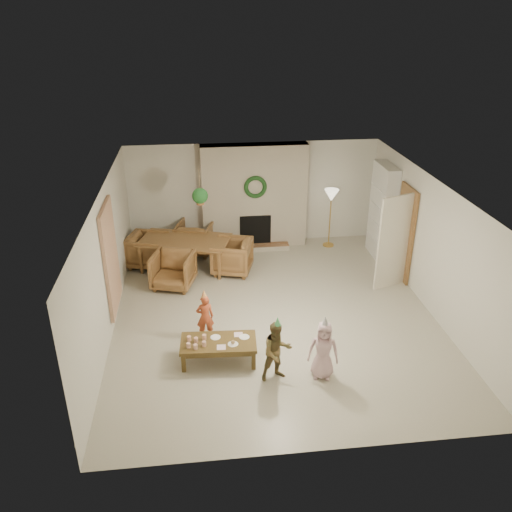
{
  "coord_description": "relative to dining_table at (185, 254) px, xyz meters",
  "views": [
    {
      "loc": [
        -1.35,
        -8.52,
        5.32
      ],
      "look_at": [
        -0.3,
        0.4,
        1.05
      ],
      "focal_mm": 36.66,
      "sensor_mm": 36.0,
      "label": 1
    }
  ],
  "objects": [
    {
      "name": "coffee_table_top",
      "position": [
        0.57,
        -3.51,
        0.01
      ],
      "size": [
        1.27,
        0.69,
        0.06
      ],
      "primitive_type": "cube",
      "rotation": [
        0.0,
        0.0,
        -0.06
      ],
      "color": "brown",
      "rests_on": "floor"
    },
    {
      "name": "napkin_left",
      "position": [
        0.6,
        -3.69,
        0.04
      ],
      "size": [
        0.15,
        0.15,
        0.01
      ],
      "primitive_type": "cube",
      "rotation": [
        0.0,
        0.0,
        -0.06
      ],
      "color": "#E6A9C2",
      "rests_on": "coffee_table_top"
    },
    {
      "name": "floor",
      "position": [
        1.7,
        -2.15,
        -0.34
      ],
      "size": [
        7.0,
        7.0,
        0.0
      ],
      "primitive_type": "plane",
      "color": "#B7B29E",
      "rests_on": "ground"
    },
    {
      "name": "cup_c",
      "position": [
        0.19,
        -3.68,
        0.08
      ],
      "size": [
        0.07,
        0.07,
        0.09
      ],
      "primitive_type": "cylinder",
      "rotation": [
        0.0,
        0.0,
        -0.06
      ],
      "color": "white",
      "rests_on": "coffee_table_top"
    },
    {
      "name": "floor_lamp_post",
      "position": [
        3.51,
        0.85,
        0.33
      ],
      "size": [
        0.03,
        0.03,
        1.3
      ],
      "primitive_type": "cylinder",
      "color": "gold",
      "rests_on": "floor"
    },
    {
      "name": "dining_chair_right",
      "position": [
        1.03,
        -0.3,
        0.04
      ],
      "size": [
        1.03,
        1.01,
        0.76
      ],
      "primitive_type": "imported",
      "rotation": [
        0.0,
        0.0,
        -1.85
      ],
      "color": "brown",
      "rests_on": "floor"
    },
    {
      "name": "coffee_leg_fr",
      "position": [
        1.11,
        -3.8,
        -0.18
      ],
      "size": [
        0.07,
        0.07,
        0.32
      ],
      "primitive_type": "cube",
      "rotation": [
        0.0,
        0.0,
        -0.06
      ],
      "color": "brown",
      "rests_on": "floor"
    },
    {
      "name": "child_plaid",
      "position": [
        1.45,
        -4.07,
        0.16
      ],
      "size": [
        0.57,
        0.49,
        1.01
      ],
      "primitive_type": "imported",
      "rotation": [
        0.0,
        0.0,
        0.23
      ],
      "color": "brown",
      "rests_on": "floor"
    },
    {
      "name": "dining_table",
      "position": [
        0.0,
        0.0,
        0.0
      ],
      "size": [
        2.18,
        1.59,
        0.69
      ],
      "primitive_type": "imported",
      "rotation": [
        0.0,
        0.0,
        -0.28
      ],
      "color": "brown",
      "rests_on": "floor"
    },
    {
      "name": "coffee_leg_fl",
      "position": [
        -0.01,
        -3.74,
        -0.18
      ],
      "size": [
        0.07,
        0.07,
        0.32
      ],
      "primitive_type": "cube",
      "rotation": [
        0.0,
        0.0,
        -0.06
      ],
      "color": "brown",
      "rests_on": "floor"
    },
    {
      "name": "hanging_plant_pot",
      "position": [
        0.4,
        -0.65,
        1.46
      ],
      "size": [
        0.16,
        0.16,
        0.12
      ],
      "primitive_type": "cylinder",
      "color": "brown",
      "rests_on": "hanging_plant_cord"
    },
    {
      "name": "fireplace_firebox",
      "position": [
        1.7,
        0.97,
        0.11
      ],
      "size": [
        0.75,
        0.12,
        0.75
      ],
      "primitive_type": "cube",
      "color": "black",
      "rests_on": "floor"
    },
    {
      "name": "bookshelf_carcass",
      "position": [
        4.54,
        0.15,
        0.76
      ],
      "size": [
        0.3,
        1.0,
        2.2
      ],
      "primitive_type": "cube",
      "color": "white",
      "rests_on": "floor"
    },
    {
      "name": "dining_chair_far",
      "position": [
        0.24,
        0.82,
        0.04
      ],
      "size": [
        1.01,
        1.03,
        0.76
      ],
      "primitive_type": "imported",
      "rotation": [
        0.0,
        0.0,
        2.86
      ],
      "color": "brown",
      "rests_on": "floor"
    },
    {
      "name": "coffee_leg_bl",
      "position": [
        0.02,
        -3.23,
        -0.18
      ],
      "size": [
        0.07,
        0.07,
        0.32
      ],
      "primitive_type": "cube",
      "rotation": [
        0.0,
        0.0,
        -0.06
      ],
      "color": "brown",
      "rests_on": "floor"
    },
    {
      "name": "wall_back",
      "position": [
        1.7,
        1.35,
        0.91
      ],
      "size": [
        7.0,
        0.0,
        7.0
      ],
      "primitive_type": "plane",
      "rotation": [
        1.57,
        0.0,
        0.0
      ],
      "color": "silver",
      "rests_on": "floor"
    },
    {
      "name": "hanging_plant_cord",
      "position": [
        0.4,
        -0.65,
        1.81
      ],
      "size": [
        0.01,
        0.01,
        0.7
      ],
      "primitive_type": "cylinder",
      "color": "tan",
      "rests_on": "ceiling"
    },
    {
      "name": "books_row_mid",
      "position": [
        4.5,
        0.2,
        0.65
      ],
      "size": [
        0.2,
        0.44,
        0.24
      ],
      "primitive_type": "cube",
      "color": "#245584",
      "rests_on": "bookshelf_shelf_b"
    },
    {
      "name": "door_frame",
      "position": [
        4.66,
        -0.95,
        0.68
      ],
      "size": [
        0.05,
        0.86,
        2.04
      ],
      "primitive_type": "cube",
      "color": "brown",
      "rests_on": "floor"
    },
    {
      "name": "plate_a",
      "position": [
        0.53,
        -3.4,
        0.04
      ],
      "size": [
        0.18,
        0.18,
        0.01
      ],
      "primitive_type": "cylinder",
      "rotation": [
        0.0,
        0.0,
        -0.06
      ],
      "color": "white",
      "rests_on": "coffee_table_top"
    },
    {
      "name": "curtain_panel",
      "position": [
        -1.26,
        -1.95,
        0.91
      ],
      "size": [
        0.06,
        1.2,
        2.0
      ],
      "primitive_type": "cube",
      "color": "beige",
      "rests_on": "wall_left"
    },
    {
      "name": "party_hat_red",
      "position": [
        0.37,
        -2.81,
        0.55
      ],
      "size": [
        0.14,
        0.14,
        0.16
      ],
      "primitive_type": "cone",
      "rotation": [
        0.0,
        0.0,
        -0.25
      ],
      "color": "#D7C647",
      "rests_on": "child_red"
    },
    {
      "name": "coffee_leg_br",
      "position": [
        1.14,
        -3.29,
        -0.18
      ],
      "size": [
        0.07,
        0.07,
        0.32
      ],
      "primitive_type": "cube",
      "rotation": [
        0.0,
        0.0,
        -0.06
      ],
      "color": "brown",
      "rests_on": "floor"
    },
    {
      "name": "books_row_upper",
      "position": [
        4.5,
        0.05,
        1.04
      ],
      "size": [
        0.2,
        0.36,
        0.22
      ],
      "primitive_type": "cube",
      "color": "#A58523",
      "rests_on": "bookshelf_shelf_c"
    },
    {
      "name": "floor_lamp_shade",
      "position": [
        3.51,
        0.85,
        0.96
      ],
      "size": [
        0.35,
        0.35,
        0.29
      ],
      "primitive_type": "cone",
      "rotation": [
        3.14,
        0.0,
        0.0
      ],
      "color": "beige",
      "rests_on": "floor_lamp_post"
    },
    {
      "name": "dining_chair_near",
      "position": [
        -0.24,
        -0.82,
        0.04
      ],
      "size": [
        1.01,
        1.03,
        0.76
      ],
      "primitive_type": "imported",
      "rotation": [
        0.0,
        0.0,
        -0.28
      ],
      "color": "brown",
      "rests_on": "floor"
    },
    {
      "name": "bookshelf_shelf_a",
      "position": [
        4.52,
        0.15,
        0.11
      ],
      "size": [
        0.3,
        0.92,
        0.03
      ],
      "primitive_type": "cube",
      "color": "white",
      "rests_on": "bookshelf_carcass"
    },
    {
      "name": "plate_c",
      "position": [
        1.0,
        -3.44,
        0.04
      ],
      "size": [
        0.18,
        0.18,
        0.01
      ],
      "primitive_type": "cylinder",
      "rotation": [
        0.0,
        0.0,
        -0.06
      ],
      "color": "white",
      "rests_on": "coffee_table_top"
    },
    {
      "name": "cup_a",
      "position": [
        0.08,
        -3.63,
        0.08
      ],
      "size": [
        0.07,
        0.07,
        0.09
      ],
      "primitive_type": "cylinder",
      "rotation": [
        0.0,
        0.0,
        -0.06
      ],
      "color": "white",
      "rests_on": "coffee_table_top"
    },
    {
      "name": "fireplace_mass",
      "position": [
        1.7,
        1.15,
        0.91
      ],
      "size": [
        2.5,
        0.4,
        2.5
      ],
      "primitive_type": "cube",
      "color": "#4D1714",
      "rests_on": "floor"
    },
    {
      "name": "cup_d",
      "position": [
        0.2,
        -3.49,
        0.08
      ],
      "size": [
        0.07,
        0.07,
        0.09
      ],
      "primitive_type": "cylinder",
      "rotation": [
        0.0,
        0.0,
        -0.06
      ],
      "color": "white",
      "rests_on": "coffee_table_top"
    },
    {
      "name": "napkin_right",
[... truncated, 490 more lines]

